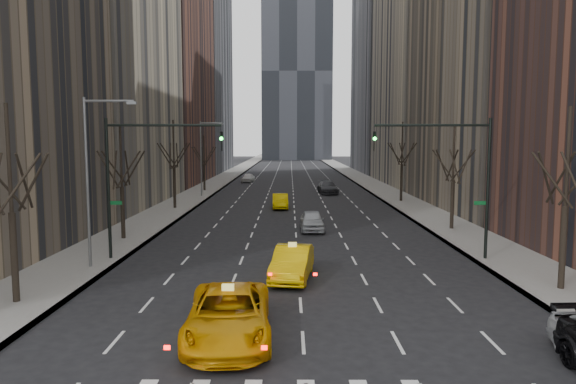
{
  "coord_description": "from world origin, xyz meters",
  "views": [
    {
      "loc": [
        -0.46,
        -17.02,
        6.93
      ],
      "look_at": [
        -0.58,
        16.68,
        3.5
      ],
      "focal_mm": 32.0,
      "sensor_mm": 36.0,
      "label": 1
    }
  ],
  "objects": [
    {
      "name": "tree_lw_b",
      "position": [
        -12.0,
        18.0,
        3.72
      ],
      "size": [
        3.36,
        3.5,
        7.82
      ],
      "color": "black",
      "rests_on": "ground"
    },
    {
      "name": "streetlight_near",
      "position": [
        -10.84,
        10.0,
        5.62
      ],
      "size": [
        2.83,
        0.22,
        9.0
      ],
      "color": "slate",
      "rests_on": "ground"
    },
    {
      "name": "tree_rw_c",
      "position": [
        12.0,
        40.0,
        4.04
      ],
      "size": [
        3.36,
        3.5,
        8.74
      ],
      "color": "black",
      "rests_on": "ground"
    },
    {
      "name": "taxi_suv",
      "position": [
        -2.59,
        0.31,
        0.87
      ],
      "size": [
        3.27,
        6.41,
        1.73
      ],
      "primitive_type": "imported",
      "rotation": [
        0.0,
        0.0,
        0.07
      ],
      "color": "orange",
      "rests_on": "ground"
    },
    {
      "name": "tree_lw_a",
      "position": [
        -12.0,
        4.0,
        3.88
      ],
      "size": [
        3.36,
        3.5,
        8.28
      ],
      "color": "black",
      "rests_on": "ground"
    },
    {
      "name": "streetlight_far",
      "position": [
        -10.84,
        45.0,
        5.62
      ],
      "size": [
        2.83,
        0.22,
        9.0
      ],
      "color": "slate",
      "rests_on": "ground"
    },
    {
      "name": "silver_sedan_ahead",
      "position": [
        1.26,
        21.93,
        0.76
      ],
      "size": [
        1.83,
        4.45,
        1.51
      ],
      "primitive_type": "imported",
      "rotation": [
        0.0,
        0.0,
        0.01
      ],
      "color": "#B0B4B8",
      "rests_on": "ground"
    },
    {
      "name": "bld_right_deep",
      "position": [
        21.5,
        95.0,
        29.0
      ],
      "size": [
        14.0,
        30.0,
        58.0
      ],
      "primitive_type": "cube",
      "color": "slate",
      "rests_on": "ground"
    },
    {
      "name": "tree_rw_a",
      "position": [
        12.0,
        6.0,
        3.88
      ],
      "size": [
        3.36,
        3.5,
        8.28
      ],
      "color": "black",
      "rests_on": "ground"
    },
    {
      "name": "ground",
      "position": [
        0.0,
        0.0,
        0.0
      ],
      "size": [
        400.0,
        400.0,
        0.0
      ],
      "primitive_type": "plane",
      "color": "black",
      "rests_on": "ground"
    },
    {
      "name": "traffic_mast_right",
      "position": [
        9.11,
        12.0,
        5.49
      ],
      "size": [
        6.69,
        0.39,
        8.0
      ],
      "color": "black",
      "rests_on": "ground"
    },
    {
      "name": "bld_left_deep",
      "position": [
        -21.5,
        96.0,
        30.0
      ],
      "size": [
        14.0,
        30.0,
        60.0
      ],
      "primitive_type": "cube",
      "color": "slate",
      "rests_on": "ground"
    },
    {
      "name": "far_car_white",
      "position": [
        -7.32,
        66.91,
        0.72
      ],
      "size": [
        2.25,
        4.42,
        1.44
      ],
      "primitive_type": "imported",
      "rotation": [
        0.0,
        0.0,
        -0.13
      ],
      "color": "silver",
      "rests_on": "ground"
    },
    {
      "name": "tree_lw_c",
      "position": [
        -12.0,
        34.0,
        4.04
      ],
      "size": [
        3.36,
        3.5,
        8.74
      ],
      "color": "black",
      "rests_on": "ground"
    },
    {
      "name": "sidewalk_right",
      "position": [
        12.25,
        70.0,
        0.07
      ],
      "size": [
        4.5,
        320.0,
        0.15
      ],
      "primitive_type": "cube",
      "color": "slate",
      "rests_on": "ground"
    },
    {
      "name": "tree_lw_d",
      "position": [
        -12.0,
        52.0,
        3.56
      ],
      "size": [
        3.36,
        3.5,
        7.36
      ],
      "color": "black",
      "rests_on": "ground"
    },
    {
      "name": "far_suv_grey",
      "position": [
        4.46,
        49.08,
        0.8
      ],
      "size": [
        2.65,
        5.67,
        1.6
      ],
      "primitive_type": "imported",
      "rotation": [
        0.0,
        0.0,
        0.07
      ],
      "color": "#2C2D31",
      "rests_on": "ground"
    },
    {
      "name": "far_taxi",
      "position": [
        -1.42,
        34.62,
        0.74
      ],
      "size": [
        1.7,
        4.53,
        1.48
      ],
      "primitive_type": "imported",
      "rotation": [
        0.0,
        0.0,
        0.03
      ],
      "color": "#DDB904",
      "rests_on": "ground"
    },
    {
      "name": "taxi_sedan",
      "position": [
        -0.33,
        8.11,
        0.82
      ],
      "size": [
        2.4,
        5.15,
        1.63
      ],
      "primitive_type": "imported",
      "rotation": [
        0.0,
        0.0,
        -0.14
      ],
      "color": "#E3B204",
      "rests_on": "ground"
    },
    {
      "name": "sidewalk_left",
      "position": [
        -12.25,
        70.0,
        0.07
      ],
      "size": [
        4.5,
        320.0,
        0.15
      ],
      "primitive_type": "cube",
      "color": "slate",
      "rests_on": "ground"
    },
    {
      "name": "traffic_mast_left",
      "position": [
        -9.11,
        12.0,
        5.49
      ],
      "size": [
        6.69,
        0.39,
        8.0
      ],
      "color": "black",
      "rests_on": "ground"
    },
    {
      "name": "bld_right_far",
      "position": [
        21.5,
        64.0,
        25.0
      ],
      "size": [
        14.0,
        28.0,
        50.0
      ],
      "primitive_type": "cube",
      "color": "tan",
      "rests_on": "ground"
    },
    {
      "name": "bld_left_far",
      "position": [
        -21.5,
        66.0,
        22.0
      ],
      "size": [
        14.0,
        28.0,
        44.0
      ],
      "primitive_type": "cube",
      "color": "brown",
      "rests_on": "ground"
    },
    {
      "name": "tree_rw_b",
      "position": [
        12.0,
        22.0,
        3.72
      ],
      "size": [
        3.36,
        3.5,
        7.82
      ],
      "color": "black",
      "rests_on": "ground"
    }
  ]
}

